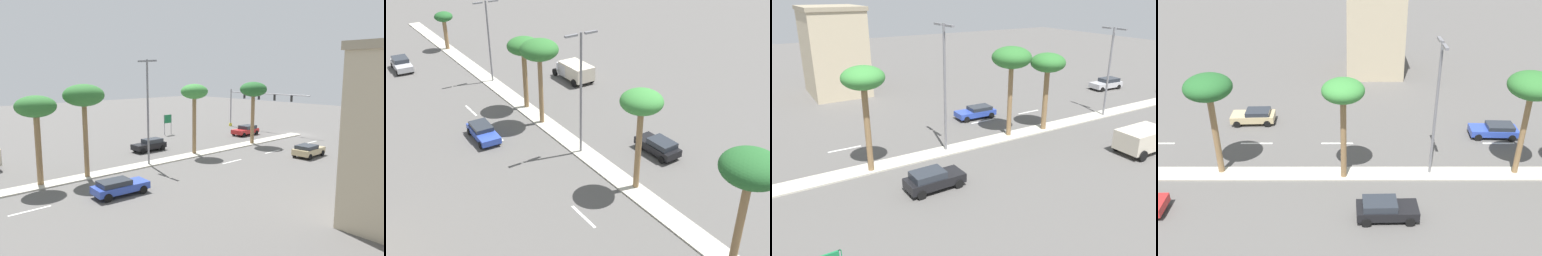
{
  "view_description": "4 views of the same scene",
  "coord_description": "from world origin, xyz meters",
  "views": [
    {
      "loc": [
        -29.28,
        47.07,
        9.25
      ],
      "look_at": [
        0.82,
        20.32,
        2.97
      ],
      "focal_mm": 33.36,
      "sensor_mm": 36.0,
      "label": 1
    },
    {
      "loc": [
        -19.05,
        -0.86,
        20.15
      ],
      "look_at": [
        0.28,
        28.12,
        1.72
      ],
      "focal_mm": 42.72,
      "sensor_mm": 36.0,
      "label": 2
    },
    {
      "loc": [
        25.97,
        13.18,
        12.9
      ],
      "look_at": [
        3.81,
        26.44,
        3.4
      ],
      "focal_mm": 35.45,
      "sensor_mm": 36.0,
      "label": 3
    },
    {
      "loc": [
        26.91,
        20.83,
        18.04
      ],
      "look_at": [
        -1.0,
        20.85,
        3.54
      ],
      "focal_mm": 38.85,
      "sensor_mm": 36.0,
      "label": 4
    }
  ],
  "objects": [
    {
      "name": "ground_plane",
      "position": [
        0.0,
        29.96,
        0.0
      ],
      "size": [
        160.0,
        160.0,
        0.0
      ],
      "primitive_type": "plane",
      "color": "#565451"
    },
    {
      "name": "median_curb",
      "position": [
        0.0,
        38.52,
        0.06
      ],
      "size": [
        1.8,
        77.03,
        0.12
      ],
      "primitive_type": "cube",
      "color": "#B7B2A3",
      "rests_on": "ground"
    },
    {
      "name": "lane_stripe_left",
      "position": [
        -4.87,
        19.73,
        0.01
      ],
      "size": [
        0.2,
        2.8,
        0.01
      ],
      "primitive_type": "cube",
      "color": "silver",
      "rests_on": "ground"
    },
    {
      "name": "lane_stripe_rear",
      "position": [
        -4.87,
        33.94,
        0.01
      ],
      "size": [
        0.2,
        2.8,
        0.01
      ],
      "primitive_type": "cube",
      "color": "silver",
      "rests_on": "ground"
    },
    {
      "name": "lane_stripe_front",
      "position": [
        -4.87,
        40.02,
        0.01
      ],
      "size": [
        0.2,
        2.8,
        0.01
      ],
      "primitive_type": "cube",
      "color": "silver",
      "rests_on": "ground"
    },
    {
      "name": "palm_tree_rear",
      "position": [
        -0.32,
        10.83,
        6.91
      ],
      "size": [
        3.44,
        3.44,
        7.96
      ],
      "color": "olive",
      "rests_on": "median_curb"
    },
    {
      "name": "palm_tree_outboard",
      "position": [
        0.36,
        20.38,
        6.87
      ],
      "size": [
        3.05,
        3.05,
        7.87
      ],
      "color": "olive",
      "rests_on": "median_curb"
    },
    {
      "name": "palm_tree_leading",
      "position": [
        -0.18,
        33.66,
        7.13
      ],
      "size": [
        3.5,
        3.5,
        8.16
      ],
      "color": "olive",
      "rests_on": "median_curb"
    },
    {
      "name": "palm_tree_trailing",
      "position": [
        0.23,
        37.56,
        6.32
      ],
      "size": [
        3.22,
        3.22,
        7.33
      ],
      "color": "olive",
      "rests_on": "median_curb"
    },
    {
      "name": "palm_tree_front",
      "position": [
        0.01,
        60.6,
        4.29
      ],
      "size": [
        2.45,
        2.45,
        5.16
      ],
      "color": "olive",
      "rests_on": "median_curb"
    },
    {
      "name": "street_lamp_mid",
      "position": [
        -0.16,
        27.03,
        6.16
      ],
      "size": [
        2.9,
        0.24,
        10.38
      ],
      "color": "slate",
      "rests_on": "median_curb"
    },
    {
      "name": "street_lamp_front",
      "position": [
        0.28,
        46.1,
        5.56
      ],
      "size": [
        2.9,
        0.24,
        9.22
      ],
      "color": "slate",
      "rests_on": "median_curb"
    },
    {
      "name": "sedan_blue_rear",
      "position": [
        -6.14,
        33.9,
        0.69
      ],
      "size": [
        2.07,
        4.29,
        1.25
      ],
      "color": "#2D47AD",
      "rests_on": "ground"
    },
    {
      "name": "sedan_white_right",
      "position": [
        9.26,
        50.89,
        0.71
      ],
      "size": [
        2.0,
        3.97,
        1.29
      ],
      "color": "silver",
      "rests_on": "ground"
    },
    {
      "name": "sedan_black_inboard",
      "position": [
        5.19,
        23.17,
        0.76
      ],
      "size": [
        1.93,
        4.11,
        1.42
      ],
      "color": "black",
      "rests_on": "ground"
    },
    {
      "name": "sedan_silver_left",
      "position": [
        -7.49,
        55.91,
        0.79
      ],
      "size": [
        2.23,
        4.52,
        1.48
      ],
      "color": "#B2B2B7",
      "rests_on": "ground"
    },
    {
      "name": "box_truck",
      "position": [
        8.52,
        41.25,
        1.19
      ],
      "size": [
        2.7,
        5.37,
        2.07
      ],
      "color": "silver",
      "rests_on": "ground"
    }
  ]
}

